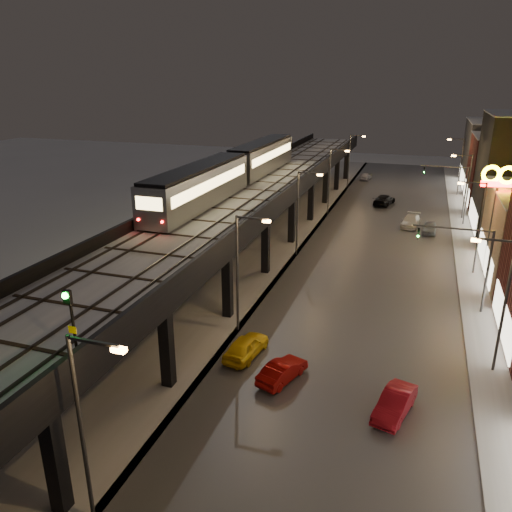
% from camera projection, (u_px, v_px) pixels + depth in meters
% --- Properties ---
extents(ground, '(220.00, 220.00, 0.00)m').
position_uv_depth(ground, '(164.00, 446.00, 25.97)').
color(ground, silver).
extents(road_surface, '(17.00, 120.00, 0.06)m').
position_uv_depth(road_surface, '(377.00, 251.00, 54.95)').
color(road_surface, '#46474D').
rests_on(road_surface, ground).
extents(sidewalk_right, '(4.00, 120.00, 0.14)m').
position_uv_depth(sidewalk_right, '(475.00, 260.00, 51.95)').
color(sidewalk_right, '#9FA1A8').
rests_on(sidewalk_right, ground).
extents(under_viaduct_pavement, '(11.00, 120.00, 0.06)m').
position_uv_depth(under_viaduct_pavement, '(261.00, 239.00, 58.97)').
color(under_viaduct_pavement, '#9FA1A8').
rests_on(under_viaduct_pavement, ground).
extents(elevated_viaduct, '(9.00, 100.00, 6.30)m').
position_uv_depth(elevated_viaduct, '(252.00, 198.00, 54.26)').
color(elevated_viaduct, black).
rests_on(elevated_viaduct, ground).
extents(viaduct_trackbed, '(8.40, 100.00, 0.32)m').
position_uv_depth(viaduct_trackbed, '(252.00, 191.00, 54.12)').
color(viaduct_trackbed, '#B2B7C1').
rests_on(viaduct_trackbed, elevated_viaduct).
extents(viaduct_parapet_streetside, '(0.30, 100.00, 1.10)m').
position_uv_depth(viaduct_parapet_streetside, '(292.00, 190.00, 52.69)').
color(viaduct_parapet_streetside, black).
rests_on(viaduct_parapet_streetside, elevated_viaduct).
extents(viaduct_parapet_far, '(0.30, 100.00, 1.10)m').
position_uv_depth(viaduct_parapet_far, '(216.00, 184.00, 55.28)').
color(viaduct_parapet_far, black).
rests_on(viaduct_parapet_far, elevated_viaduct).
extents(building_f, '(12.20, 16.20, 11.16)m').
position_uv_depth(building_f, '(503.00, 155.00, 84.73)').
color(building_f, '#3B3A3C').
rests_on(building_f, ground).
extents(streetlight_left_0, '(2.57, 0.28, 9.00)m').
position_uv_depth(streetlight_left_0, '(85.00, 420.00, 19.86)').
color(streetlight_left_0, '#38383A').
rests_on(streetlight_left_0, ground).
extents(streetlight_left_1, '(2.57, 0.28, 9.00)m').
position_uv_depth(streetlight_left_1, '(241.00, 266.00, 35.92)').
color(streetlight_left_1, '#38383A').
rests_on(streetlight_left_1, ground).
extents(streetlight_right_1, '(2.56, 0.28, 9.00)m').
position_uv_depth(streetlight_right_1, '(501.00, 298.00, 30.80)').
color(streetlight_right_1, '#38383A').
rests_on(streetlight_right_1, ground).
extents(streetlight_left_2, '(2.57, 0.28, 9.00)m').
position_uv_depth(streetlight_left_2, '(300.00, 208.00, 51.98)').
color(streetlight_left_2, '#38383A').
rests_on(streetlight_left_2, ground).
extents(streetlight_right_2, '(2.56, 0.28, 9.00)m').
position_uv_depth(streetlight_right_2, '(478.00, 222.00, 46.86)').
color(streetlight_right_2, '#38383A').
rests_on(streetlight_right_2, ground).
extents(streetlight_left_3, '(2.57, 0.28, 9.00)m').
position_uv_depth(streetlight_left_3, '(331.00, 177.00, 68.04)').
color(streetlight_left_3, '#38383A').
rests_on(streetlight_left_3, ground).
extents(streetlight_right_3, '(2.56, 0.28, 9.00)m').
position_uv_depth(streetlight_right_3, '(466.00, 185.00, 62.92)').
color(streetlight_right_3, '#38383A').
rests_on(streetlight_right_3, ground).
extents(streetlight_left_4, '(2.57, 0.28, 9.00)m').
position_uv_depth(streetlight_left_4, '(351.00, 158.00, 84.10)').
color(streetlight_left_4, '#38383A').
rests_on(streetlight_left_4, ground).
extents(streetlight_right_4, '(2.56, 0.28, 9.00)m').
position_uv_depth(streetlight_right_4, '(459.00, 163.00, 78.98)').
color(streetlight_right_4, '#38383A').
rests_on(streetlight_right_4, ground).
extents(traffic_light_rig_a, '(6.10, 0.34, 7.00)m').
position_uv_depth(traffic_light_rig_a, '(473.00, 260.00, 39.35)').
color(traffic_light_rig_a, '#38383A').
rests_on(traffic_light_rig_a, ground).
extents(traffic_light_rig_b, '(6.10, 0.34, 7.00)m').
position_uv_depth(traffic_light_rig_b, '(457.00, 185.00, 66.11)').
color(traffic_light_rig_b, '#38383A').
rests_on(traffic_light_rig_b, ground).
extents(subway_train, '(3.11, 37.88, 3.72)m').
position_uv_depth(subway_train, '(235.00, 169.00, 55.43)').
color(subway_train, gray).
rests_on(subway_train, viaduct_trackbed).
extents(rail_signal, '(0.37, 0.44, 3.22)m').
position_uv_depth(rail_signal, '(70.00, 311.00, 20.83)').
color(rail_signal, black).
rests_on(rail_signal, viaduct_trackbed).
extents(car_taxi, '(2.33, 4.54, 1.48)m').
position_uv_depth(car_taxi, '(246.00, 347.00, 34.01)').
color(car_taxi, yellow).
rests_on(car_taxi, ground).
extents(car_near_white, '(2.61, 4.21, 1.31)m').
position_uv_depth(car_near_white, '(282.00, 372.00, 31.32)').
color(car_near_white, maroon).
rests_on(car_near_white, ground).
extents(car_mid_dark, '(3.26, 5.62, 1.53)m').
position_uv_depth(car_mid_dark, '(384.00, 200.00, 74.13)').
color(car_mid_dark, black).
rests_on(car_mid_dark, ground).
extents(car_far_white, '(2.04, 4.10, 1.34)m').
position_uv_depth(car_far_white, '(366.00, 176.00, 92.33)').
color(car_far_white, '#B8B9CB').
rests_on(car_far_white, ground).
extents(car_onc_silver, '(2.44, 4.38, 1.37)m').
position_uv_depth(car_onc_silver, '(395.00, 404.00, 28.15)').
color(car_onc_silver, maroon).
rests_on(car_onc_silver, ground).
extents(car_onc_white, '(2.52, 5.03, 1.40)m').
position_uv_depth(car_onc_white, '(411.00, 222.00, 63.54)').
color(car_onc_white, silver).
rests_on(car_onc_white, ground).
extents(car_onc_red, '(1.73, 3.93, 1.32)m').
position_uv_depth(car_onc_red, '(430.00, 228.00, 60.84)').
color(car_onc_red, gray).
rests_on(car_onc_red, ground).
extents(sign_mcdonalds, '(3.13, 0.62, 10.51)m').
position_uv_depth(sign_mcdonalds, '(498.00, 186.00, 45.90)').
color(sign_mcdonalds, '#38383A').
rests_on(sign_mcdonalds, ground).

